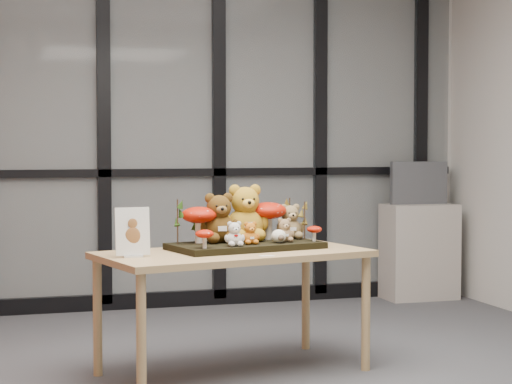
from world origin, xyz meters
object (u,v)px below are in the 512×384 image
object	(u,v)px
diorama_tray	(246,246)
plush_cream_hedgehog	(279,235)
bear_tan_back	(290,220)
bear_beige_small	(284,229)
bear_brown_medium	(219,215)
cabinet	(419,252)
sign_holder	(133,235)
mushroom_front_left	(205,238)
display_table	(233,263)
bear_white_bow	(234,232)
mushroom_front_right	(314,233)
bear_small_yellow	(250,232)
mushroom_back_right	(268,219)
monitor	(419,183)
mushroom_back_left	(199,223)
bear_pooh_yellow	(245,210)

from	to	relation	value
diorama_tray	plush_cream_hedgehog	size ratio (longest dim) A/B	10.05
bear_tan_back	bear_beige_small	bearing A→B (deg)	-131.55
bear_brown_medium	cabinet	bearing A→B (deg)	27.24
sign_holder	bear_brown_medium	bearing A→B (deg)	21.55
bear_tan_back	mushroom_front_left	xyz separation A→B (m)	(-0.60, -0.34, -0.06)
display_table	bear_white_bow	bearing A→B (deg)	-113.06
diorama_tray	bear_tan_back	bearing A→B (deg)	10.55
plush_cream_hedgehog	mushroom_front_right	world-z (taller)	mushroom_front_right
plush_cream_hedgehog	mushroom_front_right	size ratio (longest dim) A/B	0.86
bear_brown_medium	sign_holder	bearing A→B (deg)	-167.62
mushroom_front_left	mushroom_front_right	bearing A→B (deg)	14.18
bear_small_yellow	display_table	bearing A→B (deg)	162.42
display_table	bear_brown_medium	world-z (taller)	bear_brown_medium
mushroom_front_left	mushroom_back_right	bearing A→B (deg)	36.67
bear_white_bow	cabinet	xyz separation A→B (m)	(2.13, 2.03, -0.40)
bear_white_bow	mushroom_front_left	xyz separation A→B (m)	(-0.18, -0.05, -0.02)
mushroom_front_left	monitor	xyz separation A→B (m)	(2.31, 2.10, 0.18)
plush_cream_hedgehog	bear_small_yellow	bearing A→B (deg)	173.81
bear_beige_small	monitor	xyz separation A→B (m)	(1.80, 1.91, 0.16)
bear_brown_medium	mushroom_front_right	world-z (taller)	bear_brown_medium
mushroom_back_left	cabinet	size ratio (longest dim) A/B	0.29
display_table	bear_white_bow	world-z (taller)	bear_white_bow
plush_cream_hedgehog	cabinet	size ratio (longest dim) A/B	0.11
mushroom_front_right	monitor	world-z (taller)	monitor
display_table	mushroom_back_right	world-z (taller)	mushroom_back_right
bear_brown_medium	mushroom_front_left	size ratio (longest dim) A/B	2.78
bear_pooh_yellow	cabinet	size ratio (longest dim) A/B	0.46
bear_beige_small	cabinet	bearing A→B (deg)	33.74
display_table	mushroom_back_right	bearing A→B (deg)	25.63
monitor	cabinet	bearing A→B (deg)	-90.00
plush_cream_hedgehog	monitor	size ratio (longest dim) A/B	0.17
diorama_tray	monitor	distance (m)	2.78
bear_beige_small	plush_cream_hedgehog	size ratio (longest dim) A/B	1.81
bear_small_yellow	mushroom_front_right	bearing A→B (deg)	-5.46
bear_beige_small	cabinet	distance (m)	2.64
bear_brown_medium	cabinet	world-z (taller)	bear_brown_medium
display_table	bear_small_yellow	bearing A→B (deg)	-17.58
bear_pooh_yellow	sign_holder	distance (m)	0.76
sign_holder	monitor	distance (m)	3.40
diorama_tray	bear_beige_small	bearing A→B (deg)	-18.87
bear_white_bow	mushroom_back_right	xyz separation A→B (m)	(0.28, 0.29, 0.04)
mushroom_front_left	monitor	size ratio (longest dim) A/B	0.22
mushroom_front_left	bear_small_yellow	bearing A→B (deg)	22.95
bear_pooh_yellow	bear_small_yellow	world-z (taller)	bear_pooh_yellow
bear_white_bow	cabinet	size ratio (longest dim) A/B	0.19
bear_small_yellow	diorama_tray	bearing A→B (deg)	78.96
bear_pooh_yellow	bear_tan_back	distance (m)	0.29
mushroom_front_left	plush_cream_hedgehog	bearing A→B (deg)	17.15
display_table	mushroom_front_right	size ratio (longest dim) A/B	16.37
bear_small_yellow	sign_holder	distance (m)	0.68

